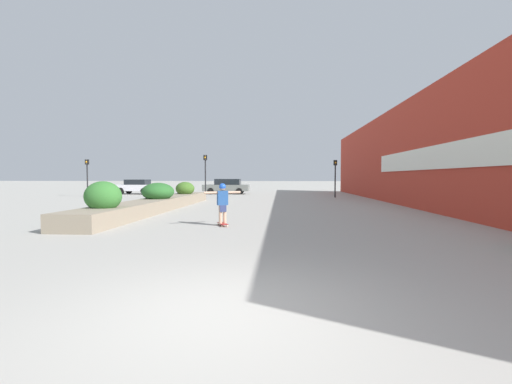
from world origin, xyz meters
The scene contains 11 objects.
ground_plane centered at (0.00, 0.00, 0.00)m, with size 300.00×300.00×0.00m, color #A3A099.
building_wall_right centered at (8.32, 16.99, 3.11)m, with size 0.67×41.46×6.22m.
planter_box centered at (-5.64, 13.23, 0.49)m, with size 1.65×15.70×1.57m.
skateboard centered at (-1.28, 7.66, 0.07)m, with size 0.51×0.78×0.09m.
skateboarder centered at (-1.28, 7.66, 0.94)m, with size 1.23×0.64×1.41m.
car_leftmost centered at (-13.86, 29.63, 0.79)m, with size 3.88×2.06×1.48m.
car_center_left centered at (16.47, 30.23, 0.76)m, with size 3.80×1.92×1.44m.
car_center_right centered at (-4.73, 30.49, 0.80)m, with size 4.63×1.95×1.54m.
traffic_light_left centered at (-5.72, 24.96, 2.47)m, with size 0.28×0.30×3.64m.
traffic_light_right centered at (5.40, 25.23, 2.18)m, with size 0.28×0.30×3.17m.
traffic_light_far_left centered at (-16.24, 24.79, 2.25)m, with size 0.28×0.30×3.28m.
Camera 1 is at (0.75, -4.20, 1.71)m, focal length 24.00 mm.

